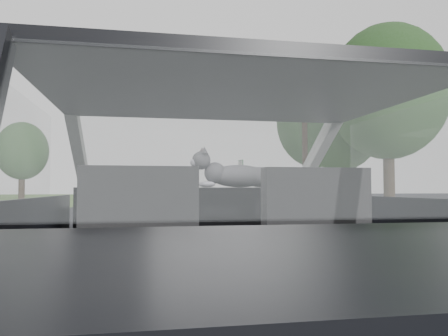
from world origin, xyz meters
name	(u,v)px	position (x,y,z in m)	size (l,w,h in m)	color
subject_car	(216,239)	(0.00, 0.00, 0.72)	(1.80, 4.00, 1.45)	black
dashboard	(201,210)	(0.00, 0.62, 0.85)	(1.58, 0.45, 0.30)	black
driver_seat	(140,214)	(-0.40, -0.29, 0.88)	(0.50, 0.72, 0.42)	black
passenger_seat	(307,212)	(0.40, -0.29, 0.88)	(0.50, 0.72, 0.42)	black
steering_wheel	(141,201)	(-0.40, 0.33, 0.92)	(0.36, 0.36, 0.04)	black
cat	(240,175)	(0.26, 0.60, 1.09)	(0.60, 0.19, 0.27)	gray
guardrail	(304,202)	(4.30, 10.00, 0.58)	(0.05, 90.00, 0.32)	gray
other_car	(147,192)	(-0.20, 18.53, 0.80)	(1.93, 4.89, 1.61)	silver
highway_sign	(241,182)	(5.79, 25.10, 1.40)	(0.11, 1.12, 2.80)	#0A491A
utility_pole	(305,129)	(6.49, 15.55, 3.54)	(0.23, 0.23, 7.08)	#4C3225
tree_1	(388,118)	(11.51, 17.29, 4.44)	(5.86, 5.86, 8.88)	#223F1A
tree_2	(340,142)	(10.94, 21.49, 3.67)	(4.85, 4.85, 7.34)	#223F1A
tree_3	(316,140)	(13.99, 32.41, 5.02)	(6.63, 6.63, 10.05)	#223F1A
tree_6	(22,162)	(-9.91, 34.81, 3.05)	(4.03, 4.03, 6.10)	#223F1A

